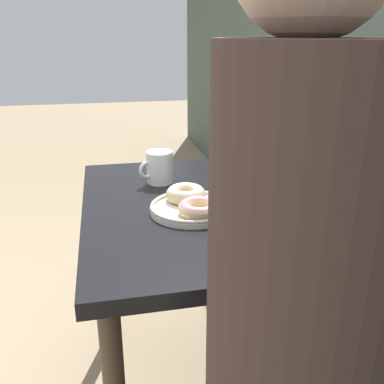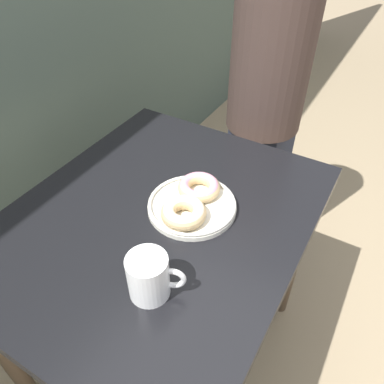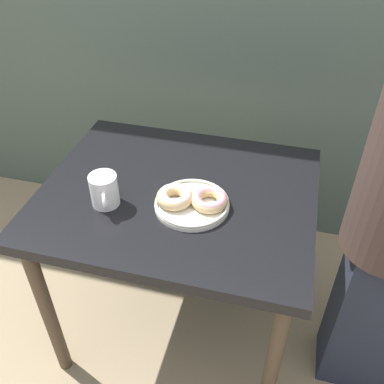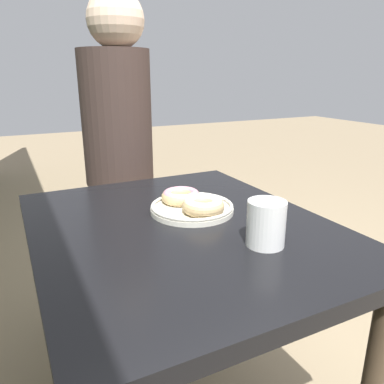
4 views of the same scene
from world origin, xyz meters
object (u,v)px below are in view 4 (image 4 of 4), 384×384
dining_table (181,256)px  coffee_mug (267,223)px  donut_plate (192,204)px  person_figure (119,170)px

dining_table → coffee_mug: coffee_mug is taller
coffee_mug → dining_table: bearing=30.9°
dining_table → donut_plate: size_ratio=3.56×
dining_table → coffee_mug: (-0.20, -0.12, 0.15)m
donut_plate → coffee_mug: (-0.27, -0.06, 0.03)m
person_figure → coffee_mug: bearing=-173.9°
dining_table → donut_plate: (0.07, -0.07, 0.12)m
dining_table → donut_plate: bearing=-45.3°
dining_table → coffee_mug: size_ratio=7.61×
dining_table → donut_plate: 0.15m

